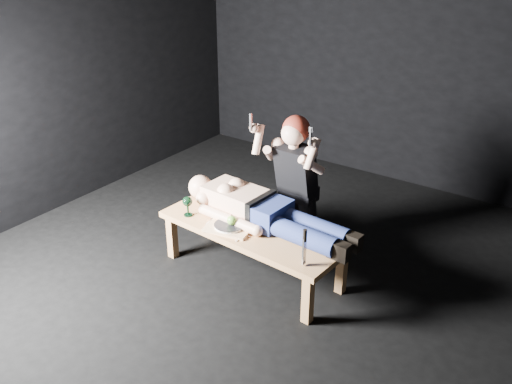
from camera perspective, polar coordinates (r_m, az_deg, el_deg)
ground at (r=4.76m, az=1.11°, el=-8.62°), size 5.00×5.00×0.00m
back_wall at (r=6.26m, az=14.62°, el=14.16°), size 5.00×0.00×5.00m
table at (r=4.67m, az=-0.36°, el=-6.01°), size 1.63×0.70×0.45m
lying_man at (r=4.54m, az=1.06°, el=-1.73°), size 1.70×0.61×0.28m
kneeling_woman at (r=4.89m, az=4.57°, el=1.19°), size 0.72×0.80×1.31m
serving_tray at (r=4.53m, az=-2.75°, el=-3.67°), size 0.41×0.33×0.02m
plate at (r=4.52m, az=-2.76°, el=-3.45°), size 0.29×0.29×0.02m
apple at (r=4.49m, az=-2.49°, el=-2.92°), size 0.08×0.08×0.08m
goblet at (r=4.73m, az=-7.02°, el=-1.46°), size 0.09×0.09×0.18m
fork_flat at (r=4.65m, az=-4.79°, el=-3.02°), size 0.06×0.17×0.01m
knife_flat at (r=4.42m, az=-1.41°, el=-4.61°), size 0.02×0.17×0.01m
spoon_flat at (r=4.48m, az=-0.99°, el=-4.13°), size 0.15×0.11×0.01m
carving_knife at (r=4.01m, az=4.98°, el=-5.72°), size 0.04×0.05×0.30m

